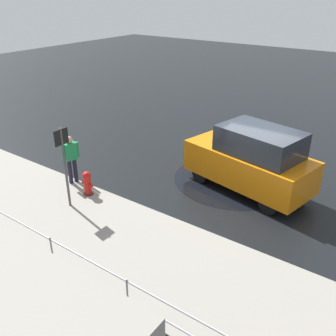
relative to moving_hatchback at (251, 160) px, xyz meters
name	(u,v)px	position (x,y,z in m)	size (l,w,h in m)	color
ground_plane	(246,191)	(0.03, 0.12, -1.03)	(60.00, 60.00, 0.00)	black
kerb_strip	(167,263)	(0.03, 4.32, -1.01)	(24.00, 3.20, 0.04)	gray
moving_hatchback	(251,160)	(0.00, 0.00, 0.00)	(4.17, 2.46, 2.06)	orange
fire_hydrant	(87,184)	(3.81, 3.18, -0.63)	(0.42, 0.31, 0.80)	red
pedestrian	(71,156)	(4.77, 2.90, -0.07)	(0.33, 0.55, 1.62)	#1E8C4C
metal_railing	(127,293)	(-0.33, 6.08, -0.30)	(8.51, 0.04, 1.05)	#B7BABF
sign_post	(64,157)	(3.78, 3.93, 0.55)	(0.07, 0.44, 2.40)	#4C4C51
puddle_patch	(234,179)	(0.69, -0.36, -1.02)	(3.94, 3.94, 0.01)	black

